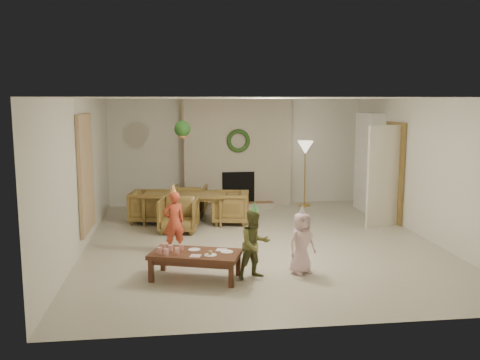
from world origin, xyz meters
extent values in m
plane|color=#B7B29E|center=(0.00, 0.00, 0.00)|extent=(7.00, 7.00, 0.00)
plane|color=white|center=(0.00, 0.00, 2.50)|extent=(7.00, 7.00, 0.00)
plane|color=silver|center=(0.00, 3.50, 1.25)|extent=(7.00, 0.00, 7.00)
plane|color=silver|center=(0.00, -3.50, 1.25)|extent=(7.00, 0.00, 7.00)
plane|color=silver|center=(-3.00, 0.00, 1.25)|extent=(0.00, 7.00, 7.00)
plane|color=silver|center=(3.00, 0.00, 1.25)|extent=(0.00, 7.00, 7.00)
cube|color=#5E2719|center=(0.00, 3.30, 1.25)|extent=(2.50, 0.40, 2.50)
cube|color=brown|center=(0.00, 2.95, 0.06)|extent=(1.60, 0.30, 0.12)
cube|color=black|center=(0.00, 3.12, 0.45)|extent=(0.75, 0.12, 0.75)
torus|color=#214419|center=(0.00, 3.07, 1.55)|extent=(0.54, 0.10, 0.54)
cylinder|color=gold|center=(1.57, 3.00, 0.02)|extent=(0.29, 0.29, 0.03)
cylinder|color=gold|center=(1.57, 3.00, 0.72)|extent=(0.03, 0.03, 1.38)
cone|color=beige|center=(1.57, 3.00, 1.38)|extent=(0.37, 0.37, 0.31)
cube|color=white|center=(2.84, 2.30, 1.10)|extent=(0.30, 1.00, 2.20)
cube|color=white|center=(2.82, 2.30, 0.45)|extent=(0.30, 0.92, 0.03)
cube|color=white|center=(2.82, 2.30, 0.85)|extent=(0.30, 0.92, 0.03)
cube|color=white|center=(2.82, 2.30, 1.25)|extent=(0.30, 0.92, 0.03)
cube|color=white|center=(2.82, 2.30, 1.65)|extent=(0.30, 0.92, 0.03)
cube|color=maroon|center=(2.80, 2.15, 0.59)|extent=(0.20, 0.40, 0.24)
cube|color=#2A499A|center=(2.80, 2.35, 0.99)|extent=(0.20, 0.44, 0.24)
cube|color=#AD9425|center=(2.80, 2.20, 1.38)|extent=(0.20, 0.36, 0.22)
cube|color=olive|center=(2.96, 1.20, 1.02)|extent=(0.05, 0.86, 2.04)
cube|color=beige|center=(2.58, 0.82, 1.00)|extent=(0.77, 0.32, 2.00)
cube|color=#C9B78E|center=(-2.96, 0.20, 1.25)|extent=(0.06, 1.20, 2.00)
imported|color=olive|center=(-1.28, 1.63, 0.30)|extent=(1.82, 1.22, 0.59)
imported|color=olive|center=(-1.40, 0.90, 0.33)|extent=(0.81, 0.83, 0.66)
imported|color=olive|center=(-1.15, 2.36, 0.33)|extent=(0.81, 0.83, 0.66)
imported|color=olive|center=(-2.01, 1.76, 0.33)|extent=(0.83, 0.81, 0.66)
imported|color=olive|center=(-0.36, 1.47, 0.33)|extent=(0.83, 0.81, 0.66)
cylinder|color=tan|center=(-1.30, 1.50, 2.15)|extent=(0.01, 0.01, 0.70)
cylinder|color=#A36534|center=(-1.30, 1.50, 1.80)|extent=(0.16, 0.16, 0.12)
sphere|color=#1E4E1A|center=(-1.30, 1.50, 1.92)|extent=(0.32, 0.32, 0.32)
cube|color=#542D1C|center=(-1.20, -1.76, 0.35)|extent=(1.36, 0.97, 0.06)
cube|color=#542D1C|center=(-1.20, -1.76, 0.28)|extent=(1.24, 0.85, 0.08)
cube|color=#542D1C|center=(-1.81, -1.83, 0.16)|extent=(0.08, 0.08, 0.32)
cube|color=#542D1C|center=(-0.74, -2.17, 0.16)|extent=(0.08, 0.08, 0.32)
cube|color=#542D1C|center=(-1.65, -1.35, 0.16)|extent=(0.08, 0.08, 0.32)
cube|color=#542D1C|center=(-0.59, -1.69, 0.16)|extent=(0.08, 0.08, 0.32)
cylinder|color=white|center=(-1.69, -1.75, 0.42)|extent=(0.08, 0.08, 0.09)
cylinder|color=white|center=(-1.63, -1.57, 0.42)|extent=(0.08, 0.08, 0.09)
cylinder|color=white|center=(-1.60, -1.83, 0.42)|extent=(0.08, 0.08, 0.09)
cylinder|color=white|center=(-1.54, -1.65, 0.42)|extent=(0.08, 0.08, 0.09)
cylinder|color=white|center=(-1.45, -1.80, 0.42)|extent=(0.08, 0.08, 0.09)
cylinder|color=white|center=(-1.39, -1.62, 0.42)|extent=(0.08, 0.08, 0.09)
cylinder|color=white|center=(-1.21, -1.64, 0.38)|extent=(0.21, 0.21, 0.01)
cylinder|color=white|center=(-1.00, -1.92, 0.38)|extent=(0.21, 0.21, 0.01)
cylinder|color=white|center=(-0.76, -1.80, 0.38)|extent=(0.21, 0.21, 0.01)
sphere|color=tan|center=(-1.00, -1.92, 0.42)|extent=(0.08, 0.08, 0.07)
cube|color=#DDA3B6|center=(-1.20, -1.94, 0.38)|extent=(0.18, 0.18, 0.01)
cube|color=#DDA3B6|center=(-0.83, -1.70, 0.38)|extent=(0.18, 0.18, 0.01)
imported|color=#BB3F28|center=(-1.49, -0.41, 0.50)|extent=(0.42, 0.34, 1.01)
cone|color=#D9D048|center=(-1.49, -0.41, 1.05)|extent=(0.14, 0.14, 0.19)
imported|color=brown|center=(-0.38, -1.83, 0.49)|extent=(0.57, 0.51, 0.97)
cone|color=#4FBA5A|center=(-0.38, -1.83, 1.01)|extent=(0.12, 0.12, 0.16)
imported|color=beige|center=(0.32, -1.72, 0.45)|extent=(0.52, 0.44, 0.89)
cone|color=silver|center=(0.32, -1.72, 0.93)|extent=(0.14, 0.14, 0.16)
camera|label=1|loc=(-1.45, -8.73, 2.46)|focal=38.72mm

